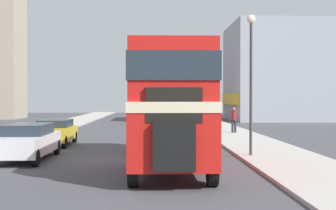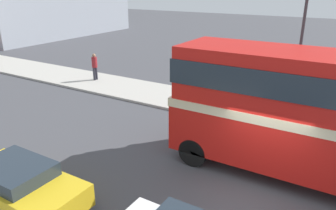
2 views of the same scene
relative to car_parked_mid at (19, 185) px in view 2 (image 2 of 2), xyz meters
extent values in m
plane|color=#47474C|center=(3.77, -5.63, -0.72)|extent=(120.00, 120.00, 0.00)
cube|color=#B7B2A8|center=(10.52, -5.63, -0.66)|extent=(3.50, 120.00, 0.12)
cube|color=red|center=(5.77, -7.36, 0.59)|extent=(2.53, 10.26, 1.63)
cylinder|color=black|center=(4.64, -3.16, -0.20)|extent=(0.28, 1.03, 1.03)
cylinder|color=black|center=(6.89, -3.16, -0.20)|extent=(0.28, 1.03, 1.03)
cube|color=gold|center=(0.00, -0.03, -0.09)|extent=(1.77, 3.99, 0.68)
cube|color=#232D38|center=(0.00, 0.13, 0.44)|extent=(1.56, 2.07, 0.39)
cylinder|color=black|center=(0.78, -1.58, -0.40)|extent=(0.20, 0.64, 0.64)
cylinder|color=black|center=(0.78, 1.51, -0.40)|extent=(0.20, 0.64, 0.64)
cylinder|color=#282833|center=(10.67, 7.18, -0.18)|extent=(0.16, 0.16, 0.84)
cylinder|color=#282833|center=(10.87, 7.18, -0.18)|extent=(0.16, 0.16, 0.84)
cylinder|color=maroon|center=(10.77, 7.18, 0.58)|extent=(0.35, 0.35, 0.66)
sphere|color=#9E7051|center=(10.77, 7.18, 1.02)|extent=(0.23, 0.23, 0.23)
cylinder|color=#38383D|center=(9.29, -5.46, 2.15)|extent=(0.12, 0.12, 5.50)
camera|label=1|loc=(5.23, -24.86, 1.80)|focal=50.00mm
camera|label=2|loc=(-4.56, -7.70, 5.38)|focal=35.00mm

